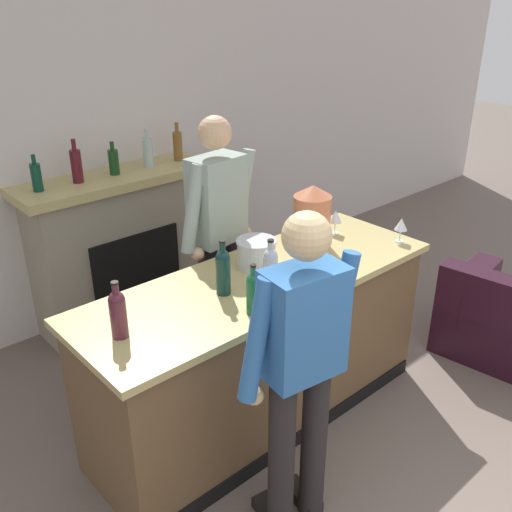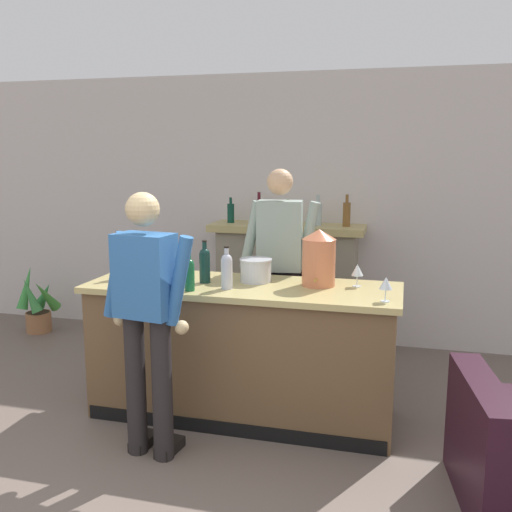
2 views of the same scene
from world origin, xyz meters
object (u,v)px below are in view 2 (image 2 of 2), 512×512
wine_glass_front_right (386,284)px  wine_glass_by_dispenser (357,270)px  wine_bottle_rose_blush (126,261)px  wine_bottle_cabernet_heavy (189,273)px  person_customer (147,315)px  ice_bucket_steel (256,270)px  potted_plant_corner (37,305)px  fireplace_stone (287,284)px  wine_bottle_burgundy_dark (205,264)px  wine_bottle_merlot_tall (227,270)px  person_bartender (279,268)px  copper_dispenser (319,257)px

wine_glass_front_right → wine_glass_by_dispenser: bearing=119.4°
wine_bottle_rose_blush → wine_bottle_cabernet_heavy: bearing=-22.8°
person_customer → ice_bucket_steel: 0.99m
potted_plant_corner → wine_glass_front_right: size_ratio=4.47×
fireplace_stone → wine_glass_front_right: (1.04, -1.89, 0.49)m
wine_bottle_burgundy_dark → wine_bottle_cabernet_heavy: (-0.02, -0.26, -0.02)m
potted_plant_corner → wine_bottle_cabernet_heavy: size_ratio=2.63×
fireplace_stone → wine_glass_by_dispenser: fireplace_stone is taller
ice_bucket_steel → wine_glass_front_right: bearing=-20.2°
fireplace_stone → wine_bottle_merlot_tall: size_ratio=5.13×
wine_bottle_cabernet_heavy → wine_glass_by_dispenser: wine_bottle_cabernet_heavy is taller
wine_bottle_cabernet_heavy → wine_glass_by_dispenser: size_ratio=1.68×
person_customer → person_bartender: bearing=66.7°
person_customer → wine_bottle_rose_blush: (-0.51, 0.71, 0.19)m
wine_bottle_burgundy_dark → wine_bottle_rose_blush: bearing=-179.8°
person_bartender → wine_bottle_merlot_tall: size_ratio=5.99×
wine_bottle_merlot_tall → person_customer: bearing=-121.1°
wine_bottle_merlot_tall → person_bartender: bearing=73.5°
wine_bottle_cabernet_heavy → fireplace_stone: bearing=81.3°
copper_dispenser → person_bartender: bearing=129.9°
person_customer → wine_glass_front_right: size_ratio=10.53×
potted_plant_corner → copper_dispenser: (3.29, -1.25, 0.91)m
copper_dispenser → wine_glass_by_dispenser: size_ratio=2.49×
potted_plant_corner → wine_bottle_burgundy_dark: bearing=-29.1°
ice_bucket_steel → wine_bottle_burgundy_dark: (-0.36, -0.13, 0.06)m
wine_glass_front_right → person_customer: bearing=-161.1°
potted_plant_corner → wine_bottle_burgundy_dark: size_ratio=2.30×
fireplace_stone → wine_bottle_burgundy_dark: bearing=-99.5°
wine_bottle_burgundy_dark → wine_bottle_cabernet_heavy: wine_bottle_burgundy_dark is taller
fireplace_stone → wine_bottle_cabernet_heavy: size_ratio=5.65×
person_customer → wine_bottle_rose_blush: 0.90m
ice_bucket_steel → wine_glass_by_dispenser: (0.74, 0.03, 0.03)m
wine_glass_by_dispenser → wine_glass_front_right: 0.44m
wine_bottle_rose_blush → person_bartender: bearing=29.0°
wine_bottle_merlot_tall → wine_glass_by_dispenser: bearing=18.8°
wine_glass_by_dispenser → person_customer: bearing=-144.6°
potted_plant_corner → wine_bottle_merlot_tall: 3.19m
fireplace_stone → wine_bottle_cabernet_heavy: (-0.30, -1.93, 0.49)m
fireplace_stone → wine_bottle_rose_blush: bearing=-118.8°
person_bartender → wine_bottle_burgundy_dark: 0.75m
copper_dispenser → wine_glass_front_right: 0.60m
wine_bottle_cabernet_heavy → ice_bucket_steel: bearing=46.5°
fireplace_stone → wine_glass_front_right: bearing=-61.3°
wine_bottle_merlot_tall → wine_bottle_rose_blush: (-0.85, 0.14, -0.00)m
wine_bottle_rose_blush → wine_bottle_burgundy_dark: size_ratio=0.93×
ice_bucket_steel → wine_bottle_rose_blush: 1.00m
fireplace_stone → wine_bottle_cabernet_heavy: 2.02m
person_bartender → ice_bucket_steel: 0.48m
fireplace_stone → person_bartender: size_ratio=0.86×
person_customer → wine_glass_front_right: 1.54m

